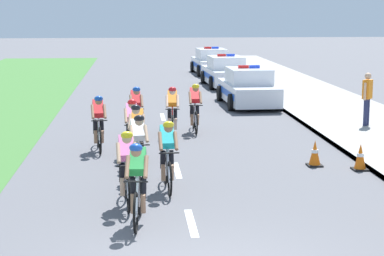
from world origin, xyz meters
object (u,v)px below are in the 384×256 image
object	(u,v)px
cyclist_second	(127,166)
police_car_third	(211,62)
cyclist_seventh	(132,126)
cyclist_eighth	(195,107)
cyclist_tenth	(136,110)
cyclist_sixth	(99,122)
cyclist_ninth	(172,110)
cyclist_fifth	(137,133)
cyclist_third	(167,154)
traffic_cone_mid	(360,157)
traffic_cone_far	(315,154)
spectator_back	(367,95)
cyclist_fourth	(138,146)
police_car_second	(225,72)
police_car_nearest	(248,88)
cyclist_lead	(138,181)

from	to	relation	value
cyclist_second	police_car_third	xyz separation A→B (m)	(4.63, 26.41, -0.11)
cyclist_seventh	cyclist_eighth	bearing A→B (deg)	59.94
cyclist_tenth	police_car_third	xyz separation A→B (m)	(4.43, 19.17, -0.11)
cyclist_eighth	cyclist_tenth	distance (m)	1.91
cyclist_second	police_car_third	world-z (taller)	police_car_third
cyclist_sixth	cyclist_ninth	bearing A→B (deg)	42.08
police_car_third	cyclist_seventh	bearing A→B (deg)	-101.71
cyclist_fifth	cyclist_seventh	distance (m)	0.98
cyclist_third	cyclist_ninth	xyz separation A→B (m)	(0.45, 6.07, 0.00)
cyclist_ninth	traffic_cone_mid	xyz separation A→B (m)	(4.19, -4.66, -0.48)
cyclist_third	police_car_third	distance (m)	25.62
cyclist_seventh	traffic_cone_far	bearing A→B (deg)	-18.97
cyclist_second	cyclist_sixth	distance (m)	5.32
police_car_third	traffic_cone_far	bearing A→B (deg)	-90.28
cyclist_eighth	cyclist_ninth	world-z (taller)	same
cyclist_sixth	cyclist_third	bearing A→B (deg)	-68.53
cyclist_second	traffic_cone_mid	distance (m)	6.04
cyclist_tenth	traffic_cone_far	bearing A→B (deg)	-44.70
spectator_back	cyclist_fourth	bearing A→B (deg)	-140.68
cyclist_tenth	cyclist_fourth	bearing A→B (deg)	-89.70
cyclist_tenth	police_car_second	world-z (taller)	police_car_second
cyclist_second	cyclist_fourth	size ratio (longest dim) A/B	1.00
cyclist_second	spectator_back	world-z (taller)	spectator_back
cyclist_second	spectator_back	xyz separation A→B (m)	(7.50, 7.88, 0.30)
cyclist_third	police_car_second	world-z (taller)	police_car_second
cyclist_sixth	cyclist_ninth	size ratio (longest dim) A/B	1.00
cyclist_sixth	traffic_cone_far	bearing A→B (deg)	-23.16
police_car_nearest	police_car_second	size ratio (longest dim) A/B	1.00
traffic_cone_mid	police_car_nearest	bearing A→B (deg)	94.43
police_car_nearest	cyclist_sixth	bearing A→B (deg)	-123.56
cyclist_seventh	police_car_third	distance (m)	22.38
cyclist_lead	spectator_back	bearing A→B (deg)	51.18
cyclist_lead	traffic_cone_far	bearing A→B (deg)	43.98
cyclist_third	spectator_back	bearing A→B (deg)	45.64
cyclist_seventh	cyclist_eighth	distance (m)	3.86
cyclist_third	spectator_back	distance (m)	9.52
cyclist_second	police_car_nearest	distance (m)	14.23
cyclist_fourth	cyclist_seventh	distance (m)	2.57
cyclist_tenth	police_car_second	size ratio (longest dim) A/B	0.39
police_car_third	spectator_back	distance (m)	18.75
police_car_third	cyclist_second	bearing A→B (deg)	-99.95
police_car_nearest	spectator_back	distance (m)	6.27
cyclist_fourth	cyclist_ninth	xyz separation A→B (m)	(1.05, 5.21, 0.00)
police_car_third	traffic_cone_mid	world-z (taller)	police_car_third
cyclist_lead	police_car_nearest	bearing A→B (deg)	73.16
cyclist_eighth	traffic_cone_far	xyz separation A→B (m)	(2.49, -4.86, -0.48)
cyclist_tenth	cyclist_seventh	bearing A→B (deg)	-92.43
cyclist_third	cyclist_tenth	world-z (taller)	same
cyclist_tenth	spectator_back	distance (m)	7.32
cyclist_fourth	police_car_second	distance (m)	18.69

